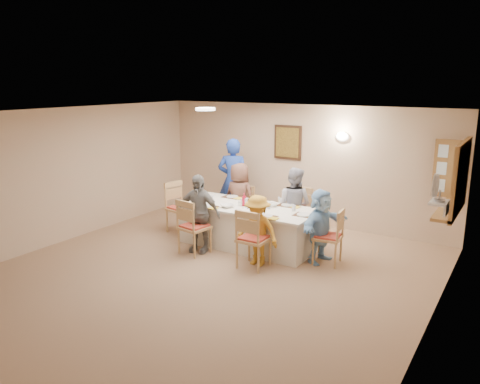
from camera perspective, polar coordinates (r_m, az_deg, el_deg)
The scene contains 49 objects.
ground at distance 7.40m, azimuth -4.50°, elevation -10.28°, with size 7.00×7.00×0.00m, color #A37752.
room_walls at distance 6.93m, azimuth -4.73°, elevation 1.26°, with size 7.00×7.00×7.00m.
wall_picture at distance 9.98m, azimuth 5.83°, elevation 6.04°, with size 0.62×0.05×0.72m.
wall_sconce at distance 9.47m, azimuth 12.35°, elevation 6.62°, with size 0.26×0.09×0.18m, color white.
ceiling_light at distance 8.59m, azimuth -4.24°, elevation 10.05°, with size 0.36×0.36×0.05m, color white.
serving_hatch at distance 8.01m, azimuth 25.30°, elevation 1.54°, with size 0.06×1.50×1.15m, color olive.
hatch_sill at distance 8.14m, azimuth 24.10°, elevation -1.98°, with size 0.30×1.50×0.05m, color olive.
shutter_door at distance 8.78m, azimuth 24.26°, elevation 2.59°, with size 0.55×0.04×1.00m, color olive.
fan_shelf at distance 6.73m, azimuth 23.10°, elevation -1.17°, with size 0.22×0.36×0.03m, color white.
desk_fan at distance 6.70m, azimuth 22.96°, elevation 0.10°, with size 0.30×0.30×0.28m, color #A5A5A8, non-canonical shape.
dining_table at distance 8.56m, azimuth 0.91°, elevation -4.19°, with size 2.53×1.07×0.76m, color white.
chair_back_left at distance 9.50m, azimuth 0.31°, elevation -2.01°, with size 0.42×0.42×0.89m, color tan, non-canonical shape.
chair_back_right at distance 8.94m, azimuth 6.88°, elevation -2.71°, with size 0.48×0.48×1.01m, color tan, non-canonical shape.
chair_front_left at distance 8.22m, azimuth -5.58°, elevation -4.14°, with size 0.48×0.48×1.00m, color tan, non-canonical shape.
chair_front_right at distance 7.58m, azimuth 1.68°, elevation -5.60°, with size 0.48×0.48×1.00m, color tan, non-canonical shape.
chair_left_end at distance 9.39m, azimuth -7.22°, elevation -1.88°, with size 0.49×0.49×1.02m, color tan, non-canonical shape.
chair_right_end at distance 7.89m, azimuth 10.64°, elevation -5.29°, with size 0.45×0.45×0.94m, color tan, non-canonical shape.
diner_back_left at distance 9.34m, azimuth -0.08°, elevation -0.67°, with size 0.70×0.47×1.39m, color brown.
diner_back_right at distance 8.78m, azimuth 6.58°, elevation -1.58°, with size 0.71×0.56×1.42m, color #A2A3B6.
diner_front_left at distance 8.26m, azimuth -5.10°, elevation -2.61°, with size 0.87×0.48×1.40m, color gray.
diner_front_right at distance 7.65m, azimuth 2.14°, elevation -4.71°, with size 0.78×0.47×1.18m, color gold.
diner_right_end at distance 7.89m, azimuth 9.81°, elevation -4.08°, with size 0.60×1.21×1.25m, color #98CFFF.
caregiver at distance 9.91m, azimuth -0.84°, elevation 1.39°, with size 0.77×0.63×1.81m, color #2240A4.
placemat_fl at distance 8.44m, azimuth -4.05°, elevation -1.78°, with size 0.37×0.27×0.01m, color #472B19.
plate_fl at distance 8.44m, azimuth -4.05°, elevation -1.71°, with size 0.25×0.25×0.02m, color white.
napkin_fl at distance 8.30m, azimuth -3.24°, elevation -1.98°, with size 0.14×0.14×0.01m, color yellow.
placemat_fr at distance 7.82m, azimuth 3.10°, elevation -3.00°, with size 0.37×0.27×0.01m, color #472B19.
plate_fr at distance 7.81m, azimuth 3.10°, elevation -2.93°, with size 0.25×0.25×0.02m, color white.
napkin_fr at distance 7.69m, azimuth 4.10°, elevation -3.24°, with size 0.15×0.15×0.01m, color yellow.
placemat_bl at distance 9.11m, azimuth -0.95°, elevation -0.61°, with size 0.37×0.28×0.01m, color #472B19.
plate_bl at distance 9.11m, azimuth -0.95°, elevation -0.55°, with size 0.22×0.22×0.01m, color white.
napkin_bl at distance 8.97m, azimuth -0.16°, elevation -0.78°, with size 0.15×0.15×0.01m, color yellow.
placemat_br at distance 8.54m, azimuth 5.83°, elevation -1.64°, with size 0.36×0.27×0.01m, color #472B19.
plate_br at distance 8.53m, azimuth 5.84°, elevation -1.57°, with size 0.24×0.24×0.01m, color white.
napkin_br at distance 8.42m, azimuth 6.78°, elevation -1.83°, with size 0.15×0.15×0.01m, color yellow.
placemat_le at distance 9.05m, azimuth -5.05°, elevation -0.75°, with size 0.34×0.25×0.01m, color #472B19.
plate_le at distance 9.05m, azimuth -5.05°, elevation -0.68°, with size 0.26×0.26×0.02m, color white.
napkin_le at distance 8.91m, azimuth -4.32°, elevation -0.92°, with size 0.13×0.13×0.01m, color yellow.
placemat_re at distance 7.96m, azimuth 7.85°, elevation -2.81°, with size 0.35×0.26×0.01m, color #472B19.
plate_re at distance 7.96m, azimuth 7.85°, elevation -2.74°, with size 0.26×0.26×0.02m, color white.
napkin_re at distance 7.84m, azimuth 8.90°, elevation -3.04°, with size 0.14×0.14×0.01m, color yellow.
teacup_a at distance 8.58m, azimuth -4.62°, elevation -1.26°, with size 0.14×0.14×0.08m, color white.
teacup_b at distance 8.74m, azimuth 4.90°, elevation -1.02°, with size 0.10×0.10×0.07m, color white.
bowl_a at distance 8.37m, azimuth -1.58°, elevation -1.70°, with size 0.29×0.29×0.06m, color white.
bowl_b at distance 8.46m, azimuth 3.96°, elevation -1.56°, with size 0.24×0.24×0.06m, color white.
condiment_ketchup at distance 8.45m, azimuth 0.51°, elevation -0.91°, with size 0.11×0.12×0.24m, color red.
condiment_brown at distance 8.45m, azimuth 1.23°, elevation -1.06°, with size 0.10×0.10×0.19m, color #573917.
condiment_malt at distance 8.33m, azimuth 1.63°, elevation -1.43°, with size 0.12×0.12×0.15m, color #573917.
drinking_glass at distance 8.56m, azimuth 0.24°, elevation -1.16°, with size 0.06×0.06×0.10m, color silver.
Camera 1 is at (4.06, -5.43, 2.97)m, focal length 35.00 mm.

